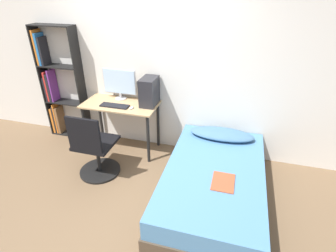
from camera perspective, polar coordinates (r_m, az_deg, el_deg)
The scene contains 12 objects.
ground_plane at distance 3.36m, azimuth -12.29°, elevation -16.22°, with size 14.00×14.00×0.00m, color brown.
wall_back at distance 3.90m, azimuth -4.29°, elevation 12.43°, with size 8.00×0.05×2.50m.
desk at distance 3.98m, azimuth -10.19°, elevation 3.15°, with size 1.11×0.56×0.78m.
bookshelf at distance 4.66m, azimuth -23.17°, elevation 7.78°, with size 0.69×0.22×1.81m.
office_chair at distance 3.62m, azimuth -15.63°, elevation -5.44°, with size 0.56×0.56×0.95m.
bed at distance 3.28m, azimuth 9.84°, elevation -12.14°, with size 1.16×1.98×0.43m.
pillow at distance 3.73m, azimuth 11.59°, elevation -1.71°, with size 0.88×0.36×0.11m.
magazine at distance 2.97m, azimuth 11.91°, elevation -11.83°, with size 0.24×0.32×0.01m.
monitor at distance 4.02m, azimuth -10.51°, elevation 9.21°, with size 0.52×0.17×0.46m.
keyboard at distance 3.85m, azimuth -11.54°, elevation 4.35°, with size 0.42×0.14×0.02m.
pc_tower at distance 3.77m, azimuth -4.10°, elevation 7.50°, with size 0.21×0.34×0.40m.
mouse at distance 3.74m, azimuth -7.97°, elevation 3.95°, with size 0.06×0.09×0.02m.
Camera 1 is at (1.29, -2.04, 2.34)m, focal length 28.00 mm.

